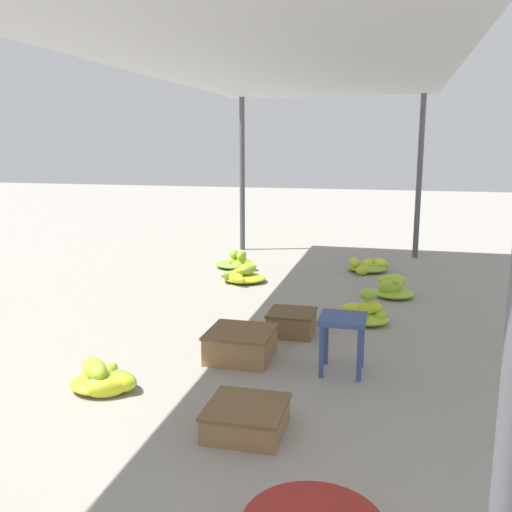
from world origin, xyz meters
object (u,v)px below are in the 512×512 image
at_px(banana_pile_right_1, 367,313).
at_px(stool, 343,328).
at_px(banana_pile_right_0, 393,288).
at_px(crate_near, 241,344).
at_px(banana_pile_left_1, 242,276).
at_px(crate_mid, 292,322).
at_px(banana_pile_left_0, 105,380).
at_px(crate_far, 246,418).
at_px(banana_pile_left_2, 237,262).
at_px(banana_pile_right_2, 368,266).

bearing_deg(banana_pile_right_1, stool, -95.54).
xyz_separation_m(banana_pile_right_0, crate_near, (-1.16, -2.15, 0.00)).
relative_size(stool, banana_pile_left_1, 0.77).
xyz_separation_m(banana_pile_right_0, crate_mid, (-0.87, -1.46, -0.01)).
bearing_deg(banana_pile_left_0, stool, 24.75).
xyz_separation_m(banana_pile_left_0, crate_far, (1.10, -0.32, 0.01)).
bearing_deg(crate_near, stool, -6.11).
distance_m(banana_pile_left_2, crate_near, 3.31).
relative_size(banana_pile_right_1, crate_far, 1.01).
distance_m(banana_pile_right_0, crate_far, 3.37).
relative_size(banana_pile_right_0, crate_mid, 1.05).
relative_size(banana_pile_left_2, crate_mid, 1.56).
height_order(crate_near, crate_mid, crate_near).
bearing_deg(stool, banana_pile_right_1, 84.46).
distance_m(banana_pile_right_0, crate_near, 2.44).
bearing_deg(crate_mid, banana_pile_right_0, 59.20).
bearing_deg(banana_pile_right_0, banana_pile_left_1, 171.33).
bearing_deg(banana_pile_right_2, banana_pile_left_2, -172.93).
bearing_deg(crate_mid, crate_far, -88.12).
relative_size(banana_pile_right_2, crate_mid, 1.61).
bearing_deg(banana_pile_right_1, banana_pile_right_2, 92.65).
xyz_separation_m(banana_pile_left_1, banana_pile_right_2, (1.47, 0.97, -0.01)).
bearing_deg(crate_near, crate_mid, 67.40).
bearing_deg(stool, crate_near, 173.89).
bearing_deg(crate_near, banana_pile_right_0, 61.68).
bearing_deg(crate_far, crate_mid, 91.88).
bearing_deg(banana_pile_left_2, banana_pile_left_0, -87.56).
relative_size(crate_near, crate_mid, 1.25).
xyz_separation_m(stool, crate_far, (-0.46, -1.04, -0.26)).
distance_m(banana_pile_right_1, crate_far, 2.33).
distance_m(banana_pile_left_0, crate_near, 1.10).
bearing_deg(crate_mid, stool, -55.91).
distance_m(stool, banana_pile_left_0, 1.74).
xyz_separation_m(banana_pile_left_2, banana_pile_right_1, (1.85, -2.04, 0.03)).
xyz_separation_m(crate_mid, crate_far, (0.06, -1.81, -0.02)).
bearing_deg(crate_near, banana_pile_right_2, 76.41).
height_order(stool, banana_pile_right_2, stool).
bearing_deg(banana_pile_right_1, crate_mid, -144.61).
xyz_separation_m(banana_pile_left_0, crate_near, (0.75, 0.81, 0.04)).
distance_m(banana_pile_left_1, crate_far, 3.68).
bearing_deg(crate_mid, banana_pile_right_2, 78.81).
xyz_separation_m(stool, banana_pile_right_1, (0.12, 1.22, -0.24)).
height_order(banana_pile_right_0, crate_far, banana_pile_right_0).
height_order(banana_pile_left_0, banana_pile_right_1, banana_pile_right_1).
bearing_deg(banana_pile_left_2, banana_pile_left_1, -69.83).
height_order(crate_near, crate_far, crate_near).
height_order(stool, banana_pile_left_1, stool).
bearing_deg(crate_near, banana_pile_left_1, 104.96).
bearing_deg(banana_pile_left_0, banana_pile_left_1, 88.10).
bearing_deg(banana_pile_left_1, banana_pile_left_0, -91.90).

